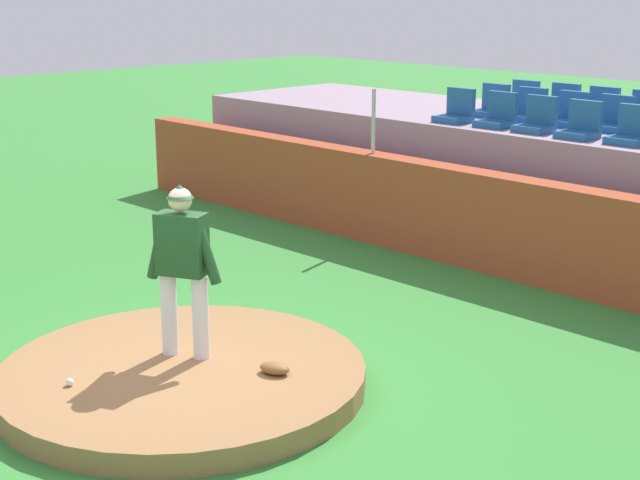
{
  "coord_description": "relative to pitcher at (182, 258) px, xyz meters",
  "views": [
    {
      "loc": [
        6.96,
        -4.94,
        3.79
      ],
      "look_at": [
        0.0,
        1.85,
        1.12
      ],
      "focal_mm": 53.14,
      "sensor_mm": 36.0,
      "label": 1
    }
  ],
  "objects": [
    {
      "name": "stadium_chair_6",
      "position": [
        -1.56,
        7.11,
        0.68
      ],
      "size": [
        0.48,
        0.44,
        0.5
      ],
      "rotation": [
        0.0,
        0.0,
        3.14
      ],
      "color": "#205893",
      "rests_on": "bleacher_platform"
    },
    {
      "name": "ground_plane",
      "position": [
        0.19,
        -0.19,
        -1.22
      ],
      "size": [
        60.0,
        60.0,
        0.0
      ],
      "primitive_type": "plane",
      "color": "#368635"
    },
    {
      "name": "baseball",
      "position": [
        -0.15,
        -1.2,
        -0.96
      ],
      "size": [
        0.07,
        0.07,
        0.07
      ],
      "primitive_type": "sphere",
      "color": "white",
      "rests_on": "pitchers_mound"
    },
    {
      "name": "stadium_chair_9",
      "position": [
        0.52,
        7.1,
        0.68
      ],
      "size": [
        0.48,
        0.44,
        0.5
      ],
      "rotation": [
        0.0,
        0.0,
        3.14
      ],
      "color": "#205893",
      "rests_on": "bleacher_platform"
    },
    {
      "name": "stadium_chair_1",
      "position": [
        -0.84,
        6.27,
        0.68
      ],
      "size": [
        0.48,
        0.44,
        0.5
      ],
      "rotation": [
        0.0,
        0.0,
        3.14
      ],
      "color": "#205893",
      "rests_on": "bleacher_platform"
    },
    {
      "name": "bleacher_platform",
      "position": [
        0.19,
        7.29,
        -0.35
      ],
      "size": [
        14.08,
        3.12,
        1.74
      ],
      "primitive_type": "cube",
      "color": "gray",
      "rests_on": "ground_plane"
    },
    {
      "name": "stadium_chair_0",
      "position": [
        -1.56,
        6.22,
        0.68
      ],
      "size": [
        0.48,
        0.44,
        0.5
      ],
      "rotation": [
        0.0,
        0.0,
        3.14
      ],
      "color": "#205893",
      "rests_on": "bleacher_platform"
    },
    {
      "name": "fielding_glove",
      "position": [
        0.95,
        0.32,
        -0.94
      ],
      "size": [
        0.35,
        0.29,
        0.11
      ],
      "primitive_type": "ellipsoid",
      "rotation": [
        0.0,
        0.0,
        0.35
      ],
      "color": "brown",
      "rests_on": "pitchers_mound"
    },
    {
      "name": "stadium_chair_12",
      "position": [
        -1.53,
        7.89,
        0.68
      ],
      "size": [
        0.48,
        0.44,
        0.5
      ],
      "rotation": [
        0.0,
        0.0,
        3.14
      ],
      "color": "#205893",
      "rests_on": "bleacher_platform"
    },
    {
      "name": "stadium_chair_14",
      "position": [
        -0.15,
        7.93,
        0.68
      ],
      "size": [
        0.48,
        0.44,
        0.5
      ],
      "rotation": [
        0.0,
        0.0,
        3.14
      ],
      "color": "#205893",
      "rests_on": "bleacher_platform"
    },
    {
      "name": "stadium_chair_2",
      "position": [
        -0.18,
        6.27,
        0.68
      ],
      "size": [
        0.48,
        0.44,
        0.5
      ],
      "rotation": [
        0.0,
        0.0,
        3.14
      ],
      "color": "#205893",
      "rests_on": "bleacher_platform"
    },
    {
      "name": "brick_barrier",
      "position": [
        0.19,
        5.1,
        -0.56
      ],
      "size": [
        15.43,
        0.4,
        1.33
      ],
      "primitive_type": "cube",
      "color": "#A74629",
      "rests_on": "ground_plane"
    },
    {
      "name": "stadium_chair_3",
      "position": [
        0.53,
        6.23,
        0.68
      ],
      "size": [
        0.48,
        0.44,
        0.5
      ],
      "rotation": [
        0.0,
        0.0,
        3.14
      ],
      "color": "#205893",
      "rests_on": "bleacher_platform"
    },
    {
      "name": "stadium_chair_4",
      "position": [
        1.24,
        6.28,
        0.68
      ],
      "size": [
        0.48,
        0.44,
        0.5
      ],
      "rotation": [
        0.0,
        0.0,
        3.14
      ],
      "color": "#205893",
      "rests_on": "bleacher_platform"
    },
    {
      "name": "stadium_chair_13",
      "position": [
        -0.83,
        7.95,
        0.68
      ],
      "size": [
        0.48,
        0.44,
        0.5
      ],
      "rotation": [
        0.0,
        0.0,
        3.14
      ],
      "color": "#205893",
      "rests_on": "bleacher_platform"
    },
    {
      "name": "stadium_chair_8",
      "position": [
        -0.15,
        7.07,
        0.68
      ],
      "size": [
        0.48,
        0.44,
        0.5
      ],
      "rotation": [
        0.0,
        0.0,
        3.14
      ],
      "color": "#205893",
      "rests_on": "bleacher_platform"
    },
    {
      "name": "fence_post_left",
      "position": [
        -2.21,
        5.1,
        0.58
      ],
      "size": [
        0.06,
        0.06,
        0.95
      ],
      "primitive_type": "cylinder",
      "color": "silver",
      "rests_on": "brick_barrier"
    },
    {
      "name": "stadium_chair_7",
      "position": [
        -0.86,
        7.07,
        0.68
      ],
      "size": [
        0.48,
        0.44,
        0.5
      ],
      "rotation": [
        0.0,
        0.0,
        3.14
      ],
      "color": "#205893",
      "rests_on": "bleacher_platform"
    },
    {
      "name": "pitcher",
      "position": [
        0.0,
        0.0,
        0.0
      ],
      "size": [
        0.75,
        0.45,
        1.72
      ],
      "rotation": [
        0.0,
        0.0,
        0.47
      ],
      "color": "silver",
      "rests_on": "pitchers_mound"
    },
    {
      "name": "pitchers_mound",
      "position": [
        0.19,
        -0.19,
        -1.11
      ],
      "size": [
        3.53,
        3.53,
        0.22
      ],
      "primitive_type": "cylinder",
      "color": "#976B42",
      "rests_on": "ground_plane"
    }
  ]
}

